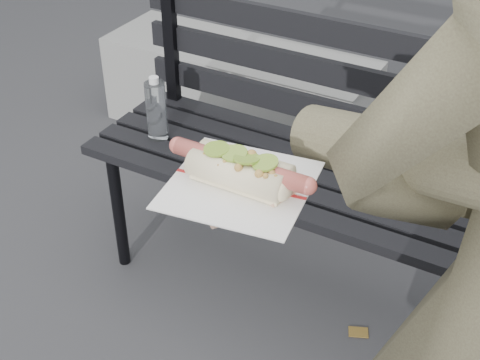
# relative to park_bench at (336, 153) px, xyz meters

# --- Properties ---
(park_bench) EXTENTS (1.50, 0.44, 0.88)m
(park_bench) POSITION_rel_park_bench_xyz_m (0.00, 0.00, 0.00)
(park_bench) COLOR black
(park_bench) RESTS_ON ground
(concrete_block) EXTENTS (1.20, 0.40, 0.40)m
(concrete_block) POSITION_rel_park_bench_xyz_m (-0.75, 0.74, -0.32)
(concrete_block) COLOR slate
(concrete_block) RESTS_ON ground
(held_hotdog) EXTENTS (0.63, 0.32, 0.20)m
(held_hotdog) POSITION_rel_park_bench_xyz_m (0.39, -0.85, 0.57)
(held_hotdog) COLOR #443E2D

